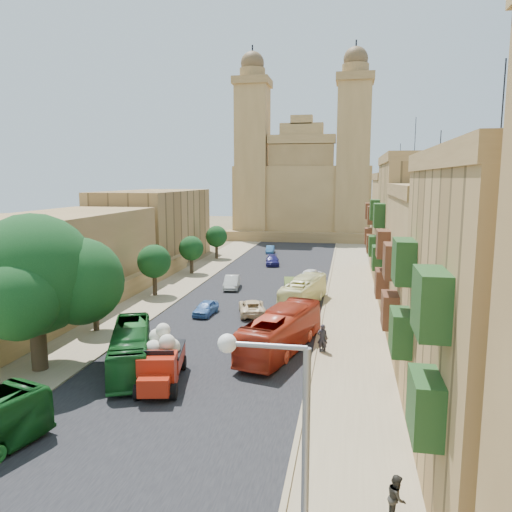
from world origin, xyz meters
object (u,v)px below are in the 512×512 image
(ficus_tree, at_px, (35,279))
(pedestrian_b, at_px, (397,498))
(street_tree_c, at_px, (191,249))
(pedestrian_c, at_px, (323,339))
(street_tree_a, at_px, (94,287))
(street_tree_b, at_px, (154,261))
(car_cream, at_px, (252,307))
(bus_green_north, at_px, (131,349))
(car_dkblue, at_px, (272,261))
(bus_cream_east, at_px, (304,292))
(streetlamp, at_px, (285,464))
(car_blue_b, at_px, (270,249))
(red_truck, at_px, (161,359))
(car_blue_a, at_px, (206,308))
(car_white_a, at_px, (232,282))
(pedestrian_a, at_px, (322,338))
(bus_red_east, at_px, (281,331))
(church, at_px, (304,189))
(street_tree_d, at_px, (216,237))
(olive_pickup, at_px, (294,290))
(car_white_b, at_px, (311,274))

(ficus_tree, bearing_deg, pedestrian_b, -26.72)
(street_tree_c, height_order, pedestrian_c, street_tree_c)
(street_tree_a, xyz_separation_m, street_tree_b, (-0.00, 12.00, 0.02))
(street_tree_c, distance_m, car_cream, 20.65)
(bus_green_north, relative_size, car_dkblue, 2.11)
(bus_cream_east, bearing_deg, pedestrian_c, 111.59)
(streetlamp, bearing_deg, car_blue_b, 99.18)
(street_tree_c, xyz_separation_m, red_truck, (8.70, -32.68, -1.67))
(car_blue_b, bearing_deg, car_blue_a, -94.45)
(car_white_a, distance_m, pedestrian_a, 21.01)
(bus_red_east, height_order, pedestrian_b, bus_red_east)
(church, bearing_deg, bus_cream_east, -84.79)
(pedestrian_a, bearing_deg, car_white_a, -61.94)
(street_tree_a, bearing_deg, red_truck, -44.91)
(ficus_tree, relative_size, pedestrian_c, 5.74)
(car_cream, xyz_separation_m, car_blue_b, (-4.07, 36.11, -0.08))
(street_tree_d, bearing_deg, car_blue_b, 44.51)
(bus_cream_east, bearing_deg, car_white_a, -25.22)
(car_blue_b, bearing_deg, car_dkblue, -84.25)
(ficus_tree, relative_size, street_tree_b, 1.87)
(street_tree_a, height_order, olive_pickup, street_tree_a)
(car_blue_b, bearing_deg, car_cream, -88.25)
(church, distance_m, street_tree_a, 67.63)
(bus_red_east, xyz_separation_m, pedestrian_a, (2.76, 0.43, -0.46))
(street_tree_d, xyz_separation_m, car_blue_b, (6.93, 6.81, -2.67))
(streetlamp, xyz_separation_m, car_white_b, (-2.76, 46.60, -4.52))
(red_truck, height_order, bus_cream_east, red_truck)
(streetlamp, relative_size, car_cream, 1.76)
(church, bearing_deg, car_blue_a, -92.75)
(ficus_tree, bearing_deg, streetlamp, -43.05)
(olive_pickup, relative_size, car_blue_b, 1.35)
(olive_pickup, height_order, car_cream, olive_pickup)
(car_blue_a, xyz_separation_m, car_dkblue, (1.89, 25.85, 0.03))
(church, distance_m, street_tree_b, 55.85)
(bus_cream_east, bearing_deg, car_white_b, -78.91)
(car_blue_b, bearing_deg, street_tree_a, -103.88)
(pedestrian_a, bearing_deg, car_dkblue, -77.91)
(red_truck, height_order, car_white_b, red_truck)
(ficus_tree, bearing_deg, olive_pickup, 57.30)
(street_tree_c, xyz_separation_m, bus_cream_east, (15.11, -13.44, -1.83))
(pedestrian_b, bearing_deg, car_blue_b, 18.72)
(car_cream, height_order, car_white_b, car_white_b)
(street_tree_c, relative_size, car_white_a, 1.11)
(car_dkblue, bearing_deg, red_truck, -99.83)
(street_tree_a, height_order, red_truck, street_tree_a)
(streetlamp, bearing_deg, red_truck, 120.48)
(car_cream, bearing_deg, bus_cream_east, -151.44)
(olive_pickup, relative_size, bus_red_east, 0.45)
(street_tree_c, bearing_deg, car_white_a, -47.61)
(olive_pickup, distance_m, car_white_b, 9.75)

